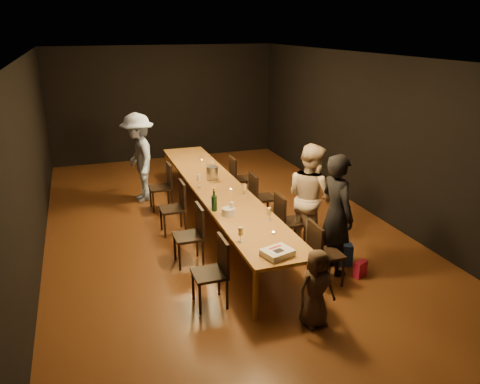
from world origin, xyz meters
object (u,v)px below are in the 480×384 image
object	(u,v)px
chair_right_1	(290,221)
champagne_bottle	(214,199)
woman_birthday	(337,214)
man_blue	(139,158)
woman_tan	(310,197)
birthday_cake	(277,253)
ice_bucket	(212,173)
chair_left_2	(172,208)
chair_right_3	(241,178)
plate_stack	(229,212)
table	(219,190)
chair_left_1	(188,236)
chair_left_0	(209,273)
child	(316,288)
chair_left_3	(160,187)
chair_right_2	(263,197)
chair_right_0	(326,253)

from	to	relation	value
chair_right_1	champagne_bottle	xyz separation A→B (m)	(-1.23, 0.17, 0.47)
woman_birthday	man_blue	size ratio (longest dim) A/B	0.98
woman_tan	birthday_cake	xyz separation A→B (m)	(-1.20, -1.46, -0.09)
woman_tan	ice_bucket	xyz separation A→B (m)	(-1.12, 1.79, -0.01)
chair_left_2	woman_birthday	distance (m)	2.94
chair_right_3	plate_stack	bearing A→B (deg)	-23.47
table	birthday_cake	xyz separation A→B (m)	(-0.05, -2.75, 0.09)
ice_bucket	chair_left_1	bearing A→B (deg)	-117.15
chair_left_0	child	bearing A→B (deg)	-127.16
chair_right_1	chair_left_0	distance (m)	2.08
table	plate_stack	bearing A→B (deg)	-100.09
chair_left_1	ice_bucket	size ratio (longest dim) A/B	3.82
chair_left_2	man_blue	distance (m)	1.93
woman_birthday	birthday_cake	bearing A→B (deg)	112.82
table	birthday_cake	size ratio (longest dim) A/B	13.96
chair_left_2	chair_left_3	size ratio (longest dim) A/B	1.00
table	champagne_bottle	distance (m)	1.13
chair_right_3	chair_left_2	bearing A→B (deg)	-54.78
chair_left_0	champagne_bottle	world-z (taller)	champagne_bottle
chair_left_1	chair_left_3	world-z (taller)	same
chair_right_2	ice_bucket	world-z (taller)	ice_bucket
chair_right_3	child	world-z (taller)	child
chair_right_2	chair_left_3	distance (m)	2.08
chair_left_2	chair_right_1	bearing A→B (deg)	-125.22
chair_right_1	chair_left_3	world-z (taller)	same
table	chair_right_3	size ratio (longest dim) A/B	6.45
chair_right_2	chair_left_1	bearing A→B (deg)	-54.78
chair_left_1	man_blue	world-z (taller)	man_blue
chair_right_1	chair_left_3	bearing A→B (deg)	-144.69
chair_left_0	chair_right_3	bearing A→B (deg)	-25.28
chair_right_3	man_blue	xyz separation A→B (m)	(-2.00, 0.66, 0.45)
champagne_bottle	chair_right_1	bearing A→B (deg)	-7.68
table	chair_right_0	distance (m)	2.56
birthday_cake	woman_birthday	bearing A→B (deg)	11.98
chair_left_2	birthday_cake	distance (m)	2.88
chair_left_0	birthday_cake	world-z (taller)	chair_left_0
chair_left_1	chair_left_2	world-z (taller)	same
chair_left_3	man_blue	world-z (taller)	man_blue
table	chair_right_2	distance (m)	0.88
child	plate_stack	world-z (taller)	child
chair_left_1	plate_stack	xyz separation A→B (m)	(0.62, -0.08, 0.34)
chair_left_2	plate_stack	xyz separation A→B (m)	(0.62, -1.28, 0.34)
chair_left_2	plate_stack	size ratio (longest dim) A/B	4.53
chair_left_1	chair_right_2	bearing A→B (deg)	-54.78
chair_right_0	man_blue	world-z (taller)	man_blue
chair_left_0	ice_bucket	xyz separation A→B (m)	(0.88, 2.91, 0.41)
birthday_cake	plate_stack	size ratio (longest dim) A/B	2.09
chair_left_0	chair_left_2	bearing A→B (deg)	0.00
table	chair_left_2	bearing A→B (deg)	180.00
chair_right_3	woman_tan	bearing A→B (deg)	6.88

